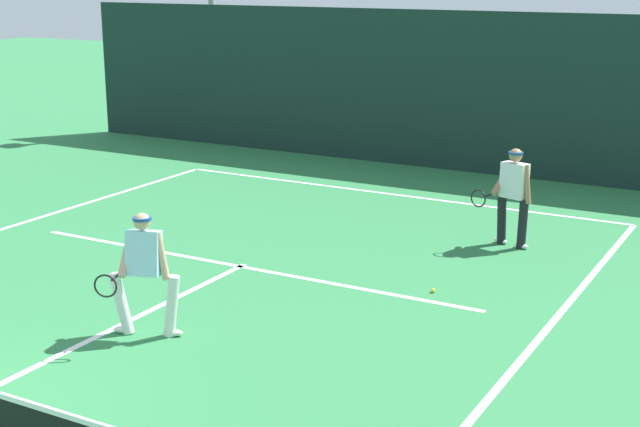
{
  "coord_description": "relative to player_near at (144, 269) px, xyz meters",
  "views": [
    {
      "loc": [
        7.7,
        -4.96,
        4.49
      ],
      "look_at": [
        1.35,
        6.42,
        1.0
      ],
      "focal_mm": 51.52,
      "sensor_mm": 36.0,
      "label": 1
    }
  ],
  "objects": [
    {
      "name": "player_near",
      "position": [
        0.0,
        0.0,
        0.0
      ],
      "size": [
        0.92,
        0.94,
        1.6
      ],
      "rotation": [
        0.0,
        0.0,
        3.5
      ],
      "color": "silver",
      "rests_on": "ground_plane"
    },
    {
      "name": "court_line_centre",
      "position": [
        -0.51,
        -0.23,
        -0.87
      ],
      "size": [
        0.1,
        6.4,
        0.01
      ],
      "primitive_type": "cube",
      "color": "white",
      "rests_on": "ground_plane"
    },
    {
      "name": "court_line_baseline_far",
      "position": [
        -0.51,
        8.31,
        -0.87
      ],
      "size": [
        9.77,
        0.1,
        0.01
      ],
      "primitive_type": "cube",
      "color": "white",
      "rests_on": "ground_plane"
    },
    {
      "name": "back_fence_windscreen",
      "position": [
        -0.51,
        11.17,
        0.92
      ],
      "size": [
        20.11,
        0.12,
        3.59
      ],
      "primitive_type": "cube",
      "color": "#182E29",
      "rests_on": "ground_plane"
    },
    {
      "name": "player_far",
      "position": [
        2.82,
        5.97,
        0.04
      ],
      "size": [
        0.91,
        0.89,
        1.66
      ],
      "rotation": [
        0.0,
        0.0,
        2.88
      ],
      "color": "black",
      "rests_on": "ground_plane"
    },
    {
      "name": "court_line_service",
      "position": [
        -0.51,
        2.86,
        -0.87
      ],
      "size": [
        7.97,
        0.1,
        0.01
      ],
      "primitive_type": "cube",
      "color": "white",
      "rests_on": "ground_plane"
    },
    {
      "name": "tennis_ball",
      "position": [
        2.57,
        3.22,
        -0.84
      ],
      "size": [
        0.07,
        0.07,
        0.07
      ],
      "primitive_type": "sphere",
      "color": "#D1E033",
      "rests_on": "ground_plane"
    }
  ]
}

